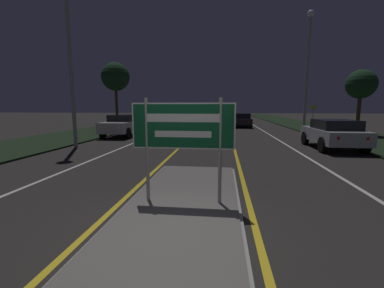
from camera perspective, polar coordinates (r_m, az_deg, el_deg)
The scene contains 19 objects.
ground_plane at distance 4.21m, azimuth -5.09°, elevation -20.59°, with size 160.00×160.00×0.00m, color #282623.
median_island at distance 5.46m, azimuth -1.94°, elevation -13.10°, with size 2.34×6.28×0.10m.
verge_left at distance 25.83m, azimuth -16.64°, elevation 3.51°, with size 5.00×100.00×0.08m.
verge_right at distance 25.24m, azimuth 27.09°, elevation 2.85°, with size 5.00×100.00×0.08m.
centre_line_yellow_left at distance 28.76m, azimuth 2.59°, elevation 4.23°, with size 0.12×70.00×0.01m.
centre_line_yellow_right at distance 28.68m, azimuth 8.04°, elevation 4.15°, with size 0.12×70.00×0.01m.
lane_line_white_left at distance 29.11m, azimuth -3.01°, elevation 4.28°, with size 0.12×70.00×0.01m.
lane_line_white_right at distance 28.88m, azimuth 13.69°, elevation 4.02°, with size 0.12×70.00×0.01m.
edge_line_white_left at distance 29.77m, azimuth -8.72°, elevation 4.28°, with size 0.10×70.00×0.01m.
edge_line_white_right at distance 29.38m, azimuth 19.52°, elevation 3.85°, with size 0.10×70.00×0.01m.
highway_sign at distance 5.10m, azimuth -2.03°, elevation 3.07°, with size 2.06×0.07×2.11m.
streetlight_left_near at distance 14.80m, azimuth -26.08°, elevation 26.22°, with size 0.59×0.59×10.11m.
streetlight_right_near at distance 20.09m, azimuth 24.35°, elevation 16.50°, with size 0.46×0.46×8.43m.
car_receding_0 at distance 14.14m, azimuth 28.86°, elevation 2.12°, with size 1.98×4.07×1.42m.
car_receding_1 at distance 26.60m, azimuth 10.89°, elevation 5.33°, with size 1.94×4.70×1.38m.
car_approaching_0 at distance 18.42m, azimuth -15.03°, elevation 4.16°, with size 1.89×4.36×1.48m.
warning_sign at distance 28.36m, azimuth 25.30°, elevation 6.22°, with size 0.60×0.06×2.19m.
roadside_palm_left at distance 25.12m, azimuth -16.64°, elevation 14.06°, with size 2.55×2.55×5.94m.
roadside_palm_right at distance 21.31m, azimuth 33.45°, elevation 10.93°, with size 1.96×1.96×4.46m.
Camera 1 is at (0.79, -3.60, 2.03)m, focal length 24.00 mm.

